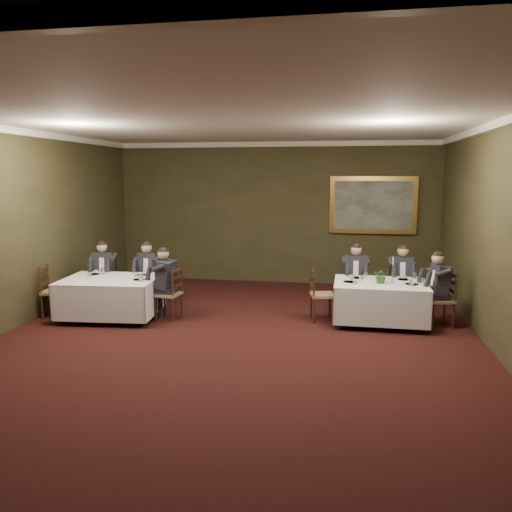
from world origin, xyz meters
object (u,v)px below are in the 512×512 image
(diner_main_backleft, at_px, (355,285))
(chair_sec_backleft, at_px, (106,292))
(diner_sec_backright, at_px, (150,282))
(chair_main_backleft, at_px, (354,296))
(table_second, at_px, (111,295))
(table_main, at_px, (380,299))
(painting, at_px, (373,205))
(diner_main_endright, at_px, (440,298))
(diner_sec_endright, at_px, (168,293))
(diner_sec_backleft, at_px, (105,281))
(chair_main_endright, at_px, (440,311))
(chair_sec_backright, at_px, (150,293))
(chair_main_endleft, at_px, (322,305))
(chair_main_backright, at_px, (400,298))
(diner_main_backright, at_px, (401,287))
(candlestick, at_px, (392,273))
(chair_sec_endright, at_px, (169,305))
(centerpiece, at_px, (381,275))
(chair_sec_endleft, at_px, (55,302))

(diner_main_backleft, relative_size, chair_sec_backleft, 1.35)
(diner_sec_backright, bearing_deg, chair_main_backleft, -169.13)
(table_second, height_order, diner_main_backleft, diner_main_backleft)
(table_main, bearing_deg, painting, 90.00)
(diner_main_endright, relative_size, diner_sec_endright, 1.00)
(diner_main_backleft, relative_size, diner_sec_backleft, 1.00)
(chair_main_endright, bearing_deg, chair_sec_backright, 74.10)
(chair_main_endleft, bearing_deg, diner_sec_endright, -93.38)
(chair_main_backright, relative_size, diner_main_backright, 0.74)
(chair_main_endright, distance_m, candlestick, 1.08)
(chair_main_endright, xyz_separation_m, diner_sec_backleft, (-6.59, 0.35, 0.23))
(chair_main_endright, height_order, chair_sec_backright, same)
(chair_sec_endright, bearing_deg, diner_sec_backright, 47.11)
(chair_sec_backleft, xyz_separation_m, diner_sec_backleft, (0.00, -0.01, 0.23))
(chair_main_endright, bearing_deg, centerpiece, 82.20)
(diner_sec_backleft, height_order, painting, painting)
(chair_sec_endright, bearing_deg, diner_sec_endright, 90.00)
(diner_sec_backright, bearing_deg, chair_sec_endright, 135.24)
(chair_main_backright, xyz_separation_m, chair_sec_endleft, (-6.56, -1.46, 0.00))
(chair_main_backleft, bearing_deg, painting, -104.61)
(chair_main_backright, xyz_separation_m, painting, (-0.46, 2.37, 1.70))
(table_main, height_order, chair_main_endleft, chair_main_endleft)
(chair_main_endleft, height_order, chair_main_endright, same)
(chair_sec_backleft, height_order, candlestick, candlestick)
(diner_main_backleft, relative_size, chair_sec_backright, 1.35)
(table_second, relative_size, chair_sec_endright, 1.87)
(chair_main_endright, distance_m, chair_sec_endright, 4.95)
(diner_main_backright, distance_m, chair_sec_endleft, 6.72)
(chair_sec_backleft, height_order, chair_sec_endright, same)
(chair_sec_endleft, bearing_deg, diner_sec_backright, 115.24)
(chair_sec_backright, bearing_deg, candlestick, 179.39)
(chair_main_endleft, relative_size, centerpiece, 3.31)
(diner_sec_endright, xyz_separation_m, centerpiece, (3.90, 0.34, 0.40))
(chair_main_backright, distance_m, candlestick, 1.13)
(chair_main_endleft, xyz_separation_m, painting, (1.05, 3.21, 1.70))
(painting, bearing_deg, chair_main_endright, -71.94)
(chair_sec_backright, bearing_deg, chair_main_backright, -170.44)
(diner_sec_backright, bearing_deg, chair_main_endright, -179.52)
(table_second, bearing_deg, diner_sec_endright, 4.77)
(chair_sec_backleft, bearing_deg, chair_main_endright, 169.74)
(chair_main_endright, bearing_deg, painting, 6.63)
(centerpiece, bearing_deg, table_second, -175.01)
(table_second, xyz_separation_m, diner_sec_backleft, (-0.55, 0.85, 0.06))
(diner_main_backright, height_order, centerpiece, diner_main_backright)
(chair_sec_backright, height_order, chair_sec_endright, same)
(chair_main_backleft, xyz_separation_m, diner_sec_backright, (-4.16, -0.44, 0.23))
(table_main, distance_m, chair_main_backleft, 0.98)
(chair_sec_backright, relative_size, painting, 0.49)
(diner_main_backright, xyz_separation_m, painting, (-0.46, 2.38, 1.47))
(diner_main_backleft, relative_size, chair_main_backright, 1.35)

